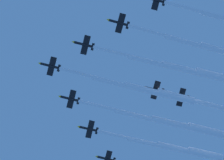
{
  "coord_description": "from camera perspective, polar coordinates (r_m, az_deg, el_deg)",
  "views": [
    {
      "loc": [
        -44.66,
        -66.29,
        -57.65
      ],
      "look_at": [
        0.0,
        0.0,
        141.55
      ],
      "focal_mm": 76.93,
      "sensor_mm": 36.0,
      "label": 1
    }
  ],
  "objects": [
    {
      "name": "jet_lead",
      "position": [
        215.26,
        3.91,
        -1.12
      ],
      "size": [
        69.01,
        27.82,
        4.3
      ],
      "color": "black"
    },
    {
      "name": "jet_port_inner",
      "position": [
        213.53,
        8.42,
        1.34
      ],
      "size": [
        70.83,
        29.28,
        4.29
      ],
      "color": "black"
    },
    {
      "name": "jet_starboard_mid",
      "position": [
        232.13,
        7.66,
        -8.05
      ],
      "size": [
        67.92,
        28.68,
        4.36
      ],
      "color": "black"
    },
    {
      "name": "jet_starboard_inner",
      "position": [
        224.28,
        7.46,
        -5.15
      ],
      "size": [
        78.05,
        31.46,
        4.39
      ],
      "color": "black"
    },
    {
      "name": "jet_port_mid",
      "position": [
        213.73,
        13.03,
        3.4
      ],
      "size": [
        74.35,
        29.05,
        4.37
      ],
      "color": "black"
    }
  ]
}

